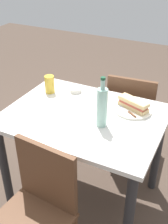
% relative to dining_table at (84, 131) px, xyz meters
% --- Properties ---
extents(ground_plane, '(8.00, 8.00, 0.00)m').
position_rel_dining_table_xyz_m(ground_plane, '(0.00, 0.00, -0.63)').
color(ground_plane, '#47382D').
extents(dining_table, '(1.03, 0.78, 0.75)m').
position_rel_dining_table_xyz_m(dining_table, '(0.00, 0.00, 0.00)').
color(dining_table, silver).
rests_on(dining_table, ground).
extents(chair_far, '(0.43, 0.43, 0.84)m').
position_rel_dining_table_xyz_m(chair_far, '(-0.01, 0.59, -0.15)').
color(chair_far, brown).
rests_on(chair_far, ground).
extents(chair_near, '(0.43, 0.43, 0.84)m').
position_rel_dining_table_xyz_m(chair_near, '(-0.15, -0.59, -0.15)').
color(chair_near, brown).
rests_on(chair_near, ground).
extents(plate_near, '(0.26, 0.26, 0.01)m').
position_rel_dining_table_xyz_m(plate_near, '(-0.27, -0.20, 0.14)').
color(plate_near, silver).
rests_on(plate_near, dining_table).
extents(baguette_sandwich_near, '(0.22, 0.14, 0.07)m').
position_rel_dining_table_xyz_m(baguette_sandwich_near, '(-0.27, -0.20, 0.18)').
color(baguette_sandwich_near, '#DBB77A').
rests_on(baguette_sandwich_near, plate_near).
extents(knife_near, '(0.16, 0.11, 0.01)m').
position_rel_dining_table_xyz_m(knife_near, '(-0.26, -0.14, 0.15)').
color(knife_near, silver).
rests_on(knife_near, plate_near).
extents(water_bottle, '(0.07, 0.07, 0.32)m').
position_rel_dining_table_xyz_m(water_bottle, '(-0.15, 0.06, 0.26)').
color(water_bottle, '#99C6B7').
rests_on(water_bottle, dining_table).
extents(beer_glass, '(0.07, 0.07, 0.13)m').
position_rel_dining_table_xyz_m(beer_glass, '(0.37, -0.17, 0.19)').
color(beer_glass, gold).
rests_on(beer_glass, dining_table).
extents(olive_bowl, '(0.09, 0.09, 0.03)m').
position_rel_dining_table_xyz_m(olive_bowl, '(0.20, -0.26, 0.14)').
color(olive_bowl, silver).
rests_on(olive_bowl, dining_table).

